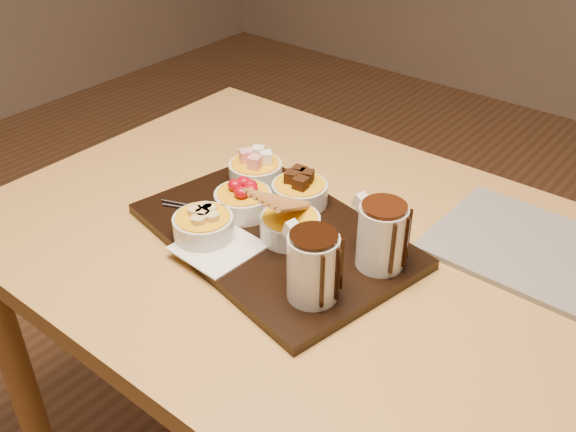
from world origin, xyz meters
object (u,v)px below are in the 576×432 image
Objects in this scene: serving_board at (274,235)px; pitcher_dark_chocolate at (313,268)px; newspaper at (531,249)px; pitcher_milk_chocolate at (382,237)px; bowl_strawberries at (243,202)px; dining_table at (325,291)px.

pitcher_dark_chocolate reaches higher than serving_board.
serving_board is 1.50× the size of newspaper.
pitcher_dark_chocolate is 1.00× the size of pitcher_milk_chocolate.
pitcher_milk_chocolate is (0.26, 0.02, 0.03)m from bowl_strawberries.
dining_table is 0.35m from newspaper.
newspaper is (0.35, 0.24, -0.00)m from serving_board.
pitcher_milk_chocolate reaches higher than serving_board.
pitcher_milk_chocolate is 0.34× the size of newspaper.
pitcher_milk_chocolate reaches higher than newspaper.
newspaper is at bearing 70.40° from pitcher_dark_chocolate.
bowl_strawberries is at bearing -150.98° from newspaper.
bowl_strawberries reaches higher than newspaper.
pitcher_dark_chocolate is 0.34× the size of newspaper.
serving_board is 0.19m from pitcher_dark_chocolate.
serving_board is 4.47× the size of pitcher_dark_chocolate.
pitcher_milk_chocolate is (0.11, -0.01, 0.17)m from dining_table.
newspaper is at bearing 46.00° from serving_board.
dining_table is at bearing -142.78° from newspaper.
newspaper is (0.27, 0.20, 0.10)m from dining_table.
bowl_strawberries is 0.27m from pitcher_milk_chocolate.
dining_table is 0.20m from pitcher_milk_chocolate.
pitcher_dark_chocolate reaches higher than bowl_strawberries.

